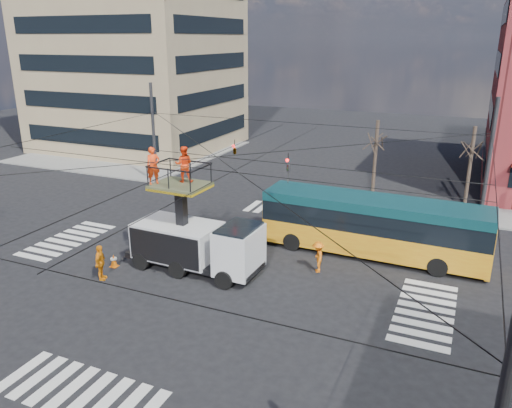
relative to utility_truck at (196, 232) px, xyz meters
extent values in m
plane|color=black|center=(1.06, 0.38, -2.06)|extent=(120.00, 120.00, 0.00)
cube|color=slate|center=(-19.94, 21.38, -2.00)|extent=(18.00, 18.00, 0.12)
cube|color=black|center=(-20.94, 16.38, 0.28)|extent=(15.30, 0.12, 1.50)
cube|color=black|center=(-11.94, 24.38, 0.28)|extent=(0.12, 13.60, 1.50)
cube|color=black|center=(-20.94, 16.38, 3.61)|extent=(15.30, 0.12, 1.50)
cube|color=black|center=(-11.94, 24.38, 3.61)|extent=(0.12, 13.60, 1.50)
cube|color=black|center=(-20.94, 16.38, 6.94)|extent=(15.30, 0.12, 1.50)
cube|color=black|center=(-11.94, 24.38, 6.94)|extent=(0.12, 13.60, 1.50)
cube|color=black|center=(-20.94, 16.38, 10.28)|extent=(15.30, 0.12, 1.50)
cube|color=black|center=(-11.94, 24.38, 10.28)|extent=(0.12, 13.60, 1.50)
cube|color=black|center=(13.06, 24.38, 0.39)|extent=(0.12, 13.60, 1.58)
cube|color=black|center=(13.06, 24.38, 3.89)|extent=(0.12, 13.60, 1.57)
cube|color=black|center=(13.06, 24.38, 7.39)|extent=(0.12, 13.60, 1.57)
cube|color=black|center=(13.06, 24.38, 10.89)|extent=(0.12, 13.60, 1.57)
cylinder|color=#2D2D30|center=(13.06, 12.38, 1.94)|extent=(0.24, 0.24, 8.00)
cylinder|color=#2D2D30|center=(-10.94, 12.38, 1.94)|extent=(0.24, 0.24, 8.00)
cylinder|color=black|center=(1.06, 12.38, 3.64)|extent=(24.00, 0.03, 0.03)
cylinder|color=black|center=(-10.94, 0.38, 3.64)|extent=(0.03, 24.00, 0.03)
cylinder|color=black|center=(1.06, -11.62, 3.64)|extent=(24.00, 0.03, 0.03)
cylinder|color=black|center=(13.06, 0.38, 3.64)|extent=(0.03, 24.00, 0.03)
cylinder|color=black|center=(1.06, 0.38, 3.84)|extent=(24.02, 24.02, 0.03)
cylinder|color=black|center=(1.06, 0.38, 3.84)|extent=(24.02, 24.02, 0.03)
cylinder|color=black|center=(1.06, -0.82, 3.54)|extent=(24.00, 0.03, 0.03)
cylinder|color=black|center=(1.06, 1.58, 3.54)|extent=(24.00, 0.03, 0.03)
cylinder|color=black|center=(-0.14, 0.38, 3.44)|extent=(0.03, 24.00, 0.03)
cylinder|color=black|center=(2.26, 0.38, 3.44)|extent=(0.03, 24.00, 0.03)
imported|color=black|center=(3.56, 3.38, 3.04)|extent=(0.16, 0.20, 1.00)
imported|color=black|center=(-0.44, 5.38, 3.29)|extent=(0.26, 1.24, 0.50)
cylinder|color=#382B21|center=(6.06, 13.88, 0.94)|extent=(0.24, 0.24, 6.00)
cylinder|color=#382B21|center=(12.06, 13.88, 0.94)|extent=(0.24, 0.24, 6.00)
cube|color=black|center=(-0.19, 0.00, -1.51)|extent=(7.06, 2.41, 0.30)
cube|color=silver|center=(2.40, -0.07, -0.51)|extent=(1.87, 2.45, 2.20)
cube|color=black|center=(2.40, -0.07, 0.29)|extent=(1.67, 2.35, 0.80)
cube|color=silver|center=(-1.09, 0.03, -0.61)|extent=(4.27, 2.62, 1.80)
cylinder|color=black|center=(2.17, -1.22, -1.61)|extent=(0.91, 0.38, 0.90)
cylinder|color=black|center=(2.24, 1.08, -1.61)|extent=(0.91, 0.38, 0.90)
cylinder|color=black|center=(-0.43, -1.14, -1.61)|extent=(0.91, 0.38, 0.90)
cylinder|color=black|center=(-0.36, 1.16, -1.61)|extent=(0.91, 0.38, 0.90)
cylinder|color=black|center=(-2.63, -1.08, -1.61)|extent=(0.91, 0.38, 0.90)
cylinder|color=black|center=(-2.56, 1.22, -1.61)|extent=(0.91, 0.38, 0.90)
cube|color=black|center=(-0.79, 0.02, 0.84)|extent=(0.46, 0.46, 3.00)
cube|color=#4A4A2C|center=(-0.79, 0.02, 2.34)|extent=(2.66, 2.18, 0.12)
cube|color=yellow|center=(-0.79, 0.02, 2.22)|extent=(2.66, 2.18, 0.12)
imported|color=#FF3E10|center=(-1.96, -0.47, 3.31)|extent=(0.76, 0.79, 1.82)
imported|color=#FF3E10|center=(-0.79, 0.43, 3.30)|extent=(1.08, 0.99, 1.79)
cube|color=orange|center=(7.71, 5.40, -1.11)|extent=(11.84, 2.83, 1.30)
cube|color=black|center=(7.71, 5.40, 0.09)|extent=(11.84, 2.78, 1.10)
cube|color=#0D353A|center=(7.71, 5.40, 0.89)|extent=(11.84, 2.83, 0.50)
cube|color=orange|center=(1.92, 5.52, -0.46)|extent=(0.30, 2.47, 2.80)
cube|color=orange|center=(13.50, 5.29, -0.46)|extent=(0.30, 2.47, 2.80)
cube|color=black|center=(1.87, 5.52, -1.61)|extent=(0.20, 2.60, 0.30)
cube|color=gold|center=(2.02, 5.51, 0.79)|extent=(0.13, 1.60, 0.35)
cylinder|color=black|center=(3.56, 4.30, -1.56)|extent=(1.01, 0.32, 1.00)
cylinder|color=black|center=(3.61, 6.66, -1.56)|extent=(1.01, 0.32, 1.00)
cylinder|color=black|center=(11.22, 4.15, -1.56)|extent=(1.01, 0.32, 1.00)
cylinder|color=black|center=(11.27, 6.51, -1.56)|extent=(1.01, 0.32, 1.00)
cone|color=orange|center=(-4.13, -1.40, -1.72)|extent=(0.36, 0.36, 0.68)
imported|color=orange|center=(-3.74, -2.81, -1.16)|extent=(0.77, 1.14, 1.79)
imported|color=orange|center=(5.65, 2.26, -1.25)|extent=(0.96, 1.20, 1.62)
camera|label=1|loc=(11.98, -19.88, 9.16)|focal=35.00mm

